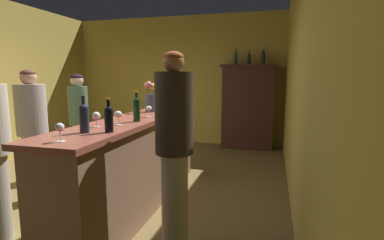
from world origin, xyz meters
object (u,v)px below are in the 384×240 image
flower_arrangement (150,98)px  wine_bottle_syrah (137,108)px  wine_bottle_riesling (84,117)px  display_bottle_center (263,57)px  display_bottle_midleft (249,58)px  cheese_plate (169,111)px  wine_bottle_malbec (158,101)px  wine_bottle_chardonnay (109,117)px  display_cabinet (248,105)px  wine_glass_front (118,115)px  wine_glass_mid (60,128)px  display_bottle_left (235,58)px  wine_glass_spare (96,117)px  wine_bottle_merlot (163,100)px  patron_near_entrance (79,118)px  bartender (174,144)px  wine_glass_rear (149,109)px  wine_bottle_pinot (173,98)px  patron_in_navy (33,130)px  bar_counter (136,163)px

flower_arrangement → wine_bottle_syrah: bearing=-76.1°
wine_bottle_riesling → display_bottle_center: (1.29, 4.23, 0.73)m
wine_bottle_syrah → display_bottle_midleft: bearing=76.4°
display_bottle_center → cheese_plate: bearing=-112.9°
wine_bottle_malbec → wine_bottle_chardonnay: (0.21, -1.62, -0.00)m
display_cabinet → wine_glass_front: display_cabinet is taller
wine_glass_mid → display_bottle_left: 4.69m
display_cabinet → wine_glass_spare: display_cabinet is taller
wine_glass_mid → display_cabinet: bearing=78.2°
wine_glass_front → flower_arrangement: size_ratio=0.34×
wine_glass_spare → wine_glass_mid: bearing=-80.5°
wine_bottle_syrah → display_bottle_left: size_ratio=1.00×
display_bottle_center → wine_bottle_merlot: bearing=-119.3°
wine_glass_spare → patron_near_entrance: size_ratio=0.09×
display_cabinet → patron_near_entrance: display_cabinet is taller
display_cabinet → flower_arrangement: (-1.06, -2.72, 0.33)m
wine_glass_front → wine_glass_spare: size_ratio=0.96×
display_bottle_left → bartender: display_bottle_left is taller
wine_glass_front → wine_glass_mid: wine_glass_front is taller
wine_bottle_riesling → wine_glass_mid: wine_bottle_riesling is taller
wine_bottle_riesling → bartender: size_ratio=0.18×
wine_glass_rear → wine_bottle_malbec: bearing=102.8°
wine_glass_rear → wine_bottle_syrah: bearing=-87.1°
wine_bottle_malbec → wine_bottle_pinot: wine_bottle_pinot is taller
cheese_plate → display_cabinet: bearing=72.6°
wine_glass_front → wine_bottle_chardonnay: bearing=-72.6°
patron_in_navy → wine_bottle_riesling: bearing=-47.8°
patron_near_entrance → wine_bottle_chardonnay: bearing=-20.3°
wine_glass_spare → display_bottle_left: 4.12m
wine_glass_mid → patron_near_entrance: bearing=123.9°
wine_bottle_malbec → display_bottle_midleft: (1.02, 2.54, 0.72)m
wine_bottle_riesling → patron_near_entrance: size_ratio=0.20×
wine_bottle_syrah → bartender: bartender is taller
wine_bottle_pinot → display_bottle_center: size_ratio=1.04×
wine_glass_spare → display_bottle_midleft: 4.18m
wine_glass_rear → flower_arrangement: bearing=111.4°
wine_glass_front → wine_glass_rear: bearing=85.3°
wine_glass_spare → display_bottle_center: bearing=71.3°
wine_bottle_pinot → patron_near_entrance: (-1.49, -0.28, -0.32)m
wine_bottle_pinot → wine_glass_spare: size_ratio=2.29×
wine_glass_front → display_bottle_left: display_bottle_left is taller
wine_bottle_malbec → display_bottle_center: (1.31, 2.54, 0.74)m
bartender → wine_glass_spare: bearing=-2.5°
wine_bottle_riesling → wine_glass_front: bearing=79.7°
bar_counter → wine_glass_spare: 0.92m
wine_bottle_chardonnay → display_bottle_midleft: bearing=78.9°
wine_bottle_malbec → wine_bottle_riesling: 1.69m
patron_in_navy → wine_glass_mid: bearing=-56.9°
bar_counter → display_cabinet: size_ratio=1.62×
wine_glass_spare → bartender: size_ratio=0.08×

